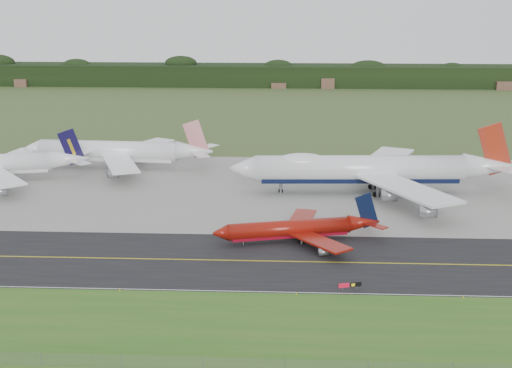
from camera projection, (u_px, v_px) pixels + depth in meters
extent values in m
plane|color=#3B5326|center=(259.00, 254.00, 150.08)|extent=(600.00, 600.00, 0.00)
cube|color=#2A5E1B|center=(249.00, 330.00, 116.35)|extent=(400.00, 30.00, 0.01)
cube|color=black|center=(258.00, 261.00, 146.22)|extent=(400.00, 32.00, 0.02)
cube|color=gray|center=(267.00, 189.00, 199.22)|extent=(400.00, 78.00, 0.01)
cube|color=gold|center=(258.00, 261.00, 146.21)|extent=(400.00, 0.40, 0.00)
cube|color=silver|center=(254.00, 292.00, 131.28)|extent=(400.00, 0.25, 0.00)
plane|color=slate|center=(244.00, 365.00, 103.53)|extent=(320.00, 0.00, 320.00)
cylinder|color=slate|center=(244.00, 365.00, 103.53)|extent=(0.10, 0.10, 2.20)
cube|color=black|center=(280.00, 75.00, 413.52)|extent=(700.00, 24.00, 12.00)
cylinder|color=white|center=(360.00, 168.00, 193.49)|extent=(56.64, 10.13, 7.15)
cube|color=black|center=(359.00, 177.00, 194.10)|extent=(53.73, 8.20, 2.50)
cone|color=white|center=(243.00, 169.00, 193.37)|extent=(7.41, 7.52, 7.15)
cone|color=white|center=(490.00, 166.00, 193.49)|extent=(15.23, 7.93, 7.15)
ellipsoid|color=white|center=(302.00, 161.00, 192.92)|extent=(14.90, 6.85, 4.56)
cube|color=white|center=(408.00, 189.00, 178.48)|extent=(23.97, 32.92, 0.61)
cube|color=white|center=(385.00, 159.00, 209.24)|extent=(21.36, 33.37, 0.61)
cube|color=#9F2712|center=(495.00, 149.00, 192.21)|extent=(10.30, 1.12, 14.82)
cylinder|color=gray|center=(389.00, 195.00, 179.64)|extent=(4.06, 3.21, 3.00)
cylinder|color=gray|center=(370.00, 166.00, 209.07)|extent=(4.06, 3.21, 3.00)
cylinder|color=gray|center=(428.00, 212.00, 166.29)|extent=(4.06, 3.21, 3.00)
cylinder|color=gray|center=(384.00, 156.00, 222.47)|extent=(4.06, 3.21, 3.00)
cylinder|color=black|center=(281.00, 191.00, 195.06)|extent=(1.32, 0.65, 1.29)
cylinder|color=slate|center=(378.00, 188.00, 190.91)|extent=(1.05, 1.05, 4.78)
cylinder|color=black|center=(378.00, 195.00, 191.37)|extent=(1.32, 0.71, 1.29)
cylinder|color=slate|center=(373.00, 181.00, 198.50)|extent=(1.05, 1.05, 4.78)
cylinder|color=black|center=(373.00, 187.00, 198.96)|extent=(1.32, 0.71, 1.29)
cylinder|color=maroon|center=(290.00, 228.00, 156.79)|extent=(27.39, 10.34, 3.70)
cube|color=maroon|center=(290.00, 234.00, 157.11)|extent=(25.83, 9.11, 1.29)
cone|color=maroon|center=(221.00, 233.00, 153.83)|extent=(4.22, 4.43, 3.70)
cone|color=maroon|center=(364.00, 222.00, 160.04)|extent=(7.90, 5.37, 3.70)
cube|color=maroon|center=(320.00, 241.00, 150.67)|extent=(13.46, 14.90, 0.42)
cube|color=maroon|center=(301.00, 219.00, 165.06)|extent=(7.67, 15.87, 0.42)
cube|color=black|center=(367.00, 210.00, 159.41)|extent=(5.73, 1.73, 8.41)
cylinder|color=gray|center=(323.00, 252.00, 147.44)|extent=(2.34, 2.00, 1.55)
cylinder|color=gray|center=(296.00, 219.00, 168.71)|extent=(2.34, 2.00, 1.55)
cylinder|color=black|center=(243.00, 243.00, 155.50)|extent=(0.72, 0.45, 0.67)
cylinder|color=slate|center=(301.00, 240.00, 155.83)|extent=(0.63, 0.63, 1.91)
cylinder|color=black|center=(301.00, 242.00, 155.99)|extent=(0.73, 0.49, 0.67)
cylinder|color=slate|center=(297.00, 234.00, 159.68)|extent=(0.63, 0.63, 1.91)
cylinder|color=black|center=(297.00, 236.00, 159.84)|extent=(0.73, 0.49, 0.67)
cone|color=white|center=(70.00, 159.00, 210.35)|extent=(11.83, 8.01, 5.50)
cube|color=white|center=(11.00, 157.00, 218.73)|extent=(11.80, 25.42, 0.49)
cube|color=black|center=(71.00, 147.00, 209.52)|extent=(7.58, 2.33, 11.11)
cylinder|color=gray|center=(0.00, 163.00, 218.00)|extent=(3.48, 2.98, 2.31)
cylinder|color=gray|center=(1.00, 192.00, 186.76)|extent=(3.48, 2.98, 2.31)
cylinder|color=gray|center=(21.00, 155.00, 229.02)|extent=(3.48, 2.98, 2.31)
cylinder|color=white|center=(108.00, 150.00, 221.53)|extent=(43.45, 8.72, 5.99)
cube|color=white|center=(109.00, 156.00, 222.05)|extent=(41.21, 7.09, 2.10)
cone|color=white|center=(33.00, 148.00, 224.17)|extent=(5.76, 6.33, 5.99)
cone|color=white|center=(194.00, 151.00, 218.46)|extent=(11.75, 6.71, 5.99)
cube|color=white|center=(120.00, 164.00, 209.14)|extent=(16.26, 25.86, 0.54)
cube|color=white|center=(143.00, 146.00, 232.84)|extent=(18.69, 25.43, 0.54)
cube|color=#AC0C16|center=(196.00, 139.00, 217.36)|extent=(8.28, 1.00, 11.92)
cylinder|color=gray|center=(113.00, 174.00, 203.94)|extent=(3.43, 2.72, 2.52)
cylinder|color=gray|center=(146.00, 147.00, 238.98)|extent=(3.43, 2.72, 2.52)
cylinder|color=black|center=(59.00, 165.00, 224.64)|extent=(1.11, 0.55, 1.08)
cylinder|color=slate|center=(116.00, 165.00, 218.97)|extent=(0.89, 0.89, 3.78)
cylinder|color=black|center=(117.00, 169.00, 219.32)|extent=(1.11, 0.61, 1.08)
cylinder|color=slate|center=(123.00, 160.00, 225.29)|extent=(0.89, 0.89, 3.78)
cylinder|color=black|center=(123.00, 164.00, 225.64)|extent=(1.11, 0.61, 1.08)
cylinder|color=slate|center=(342.00, 289.00, 131.52)|extent=(0.11, 0.11, 0.65)
cylinder|color=slate|center=(357.00, 288.00, 132.10)|extent=(0.11, 0.11, 0.65)
cube|color=maroon|center=(344.00, 285.00, 131.39)|extent=(2.00, 0.69, 0.83)
cube|color=black|center=(353.00, 285.00, 131.75)|extent=(0.94, 0.40, 0.83)
cube|color=black|center=(359.00, 284.00, 131.98)|extent=(1.11, 0.45, 0.83)
cylinder|color=yellow|center=(120.00, 290.00, 131.43)|extent=(0.16, 0.16, 0.50)
cylinder|color=yellow|center=(297.00, 294.00, 129.88)|extent=(0.16, 0.16, 0.50)
cylinder|color=yellow|center=(463.00, 297.00, 128.46)|extent=(0.16, 0.16, 0.50)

